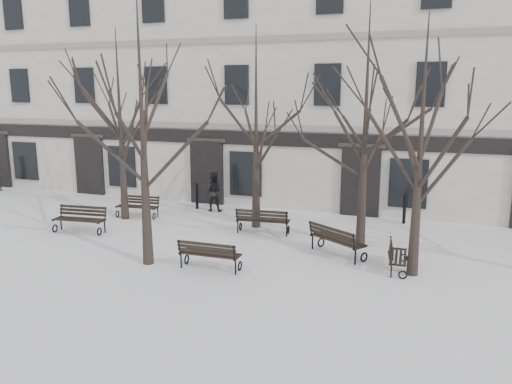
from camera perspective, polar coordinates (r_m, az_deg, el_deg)
The scene contains 16 objects.
ground at distance 15.06m, azimuth -6.18°, elevation -8.67°, with size 100.00×100.00×0.00m, color white.
building at distance 26.40m, azimuth 6.04°, elevation 12.24°, with size 40.40×10.20×11.40m.
tree_1 at distance 14.85m, azimuth -13.01°, elevation 10.49°, with size 5.58×5.58×7.98m.
tree_2 at distance 14.29m, azimuth 18.49°, elevation 8.19°, with size 5.04×5.04×7.19m.
tree_4 at distance 20.60m, azimuth -15.38°, elevation 9.94°, with size 5.31×5.31×7.59m.
tree_5 at distance 18.65m, azimuth 0.01°, elevation 10.02°, with size 5.25×5.25×7.49m.
tree_6 at distance 16.57m, azimuth 12.51°, elevation 10.37°, with size 5.51×5.51×7.87m.
bench_0 at distance 19.62m, azimuth -19.45°, elevation -2.85°, with size 1.99×0.90×0.97m.
bench_1 at distance 14.75m, azimuth -5.37°, elevation -7.04°, with size 1.84×0.69×0.92m.
bench_2 at distance 16.09m, azimuth 9.13°, elevation -5.37°, with size 2.02×1.68×1.00m.
bench_3 at distance 21.27m, azimuth -13.34°, elevation -1.53°, with size 1.80×0.80×0.88m.
bench_4 at distance 18.26m, azimuth 0.77°, elevation -3.22°, with size 1.99×0.91×0.97m.
bench_5 at distance 15.33m, azimuth 15.73°, elevation -6.97°, with size 0.64×1.60×0.80m.
bollard_a at distance 22.25m, azimuth -6.77°, elevation -0.33°, with size 0.15×0.15×1.17m.
bollard_b at distance 20.50m, azimuth 16.61°, elevation -1.77°, with size 0.15×0.15×1.17m.
pedestrian_b at distance 21.91m, azimuth -4.87°, elevation -2.16°, with size 0.84×0.65×1.72m, color black.
Camera 1 is at (6.19, -12.70, 5.21)m, focal length 35.00 mm.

